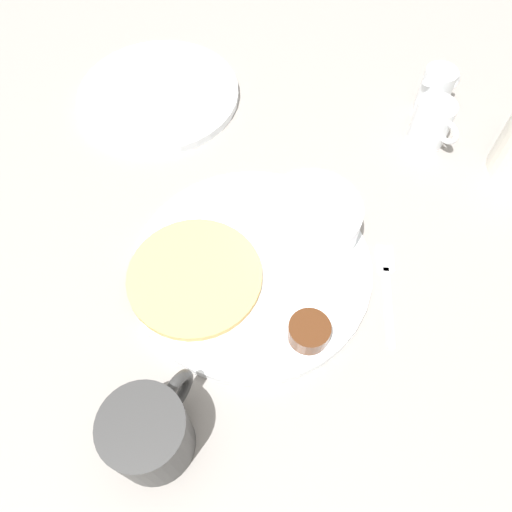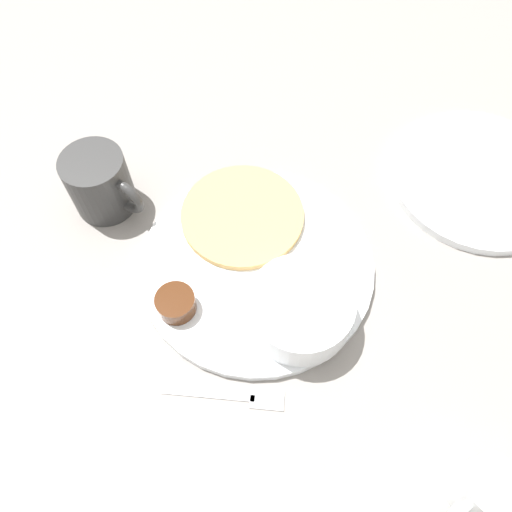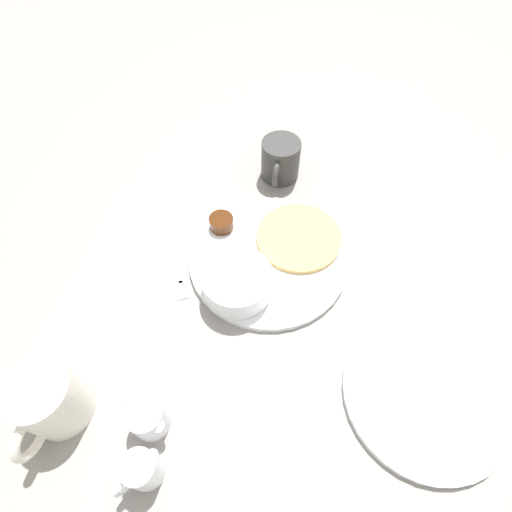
# 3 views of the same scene
# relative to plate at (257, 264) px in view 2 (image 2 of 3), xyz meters

# --- Properties ---
(ground_plane) EXTENTS (4.00, 4.00, 0.00)m
(ground_plane) POSITION_rel_plate_xyz_m (0.00, 0.00, -0.01)
(ground_plane) COLOR gray
(plate) EXTENTS (0.28, 0.28, 0.01)m
(plate) POSITION_rel_plate_xyz_m (0.00, 0.00, 0.00)
(plate) COLOR white
(plate) RESTS_ON ground_plane
(pancake_stack) EXTENTS (0.15, 0.15, 0.01)m
(pancake_stack) POSITION_rel_plate_xyz_m (-0.05, 0.04, 0.01)
(pancake_stack) COLOR tan
(pancake_stack) RESTS_ON plate
(bowl) EXTENTS (0.11, 0.11, 0.05)m
(bowl) POSITION_rel_plate_xyz_m (0.08, -0.03, 0.03)
(bowl) COLOR white
(bowl) RESTS_ON plate
(syrup_cup) EXTENTS (0.04, 0.04, 0.02)m
(syrup_cup) POSITION_rel_plate_xyz_m (-0.04, -0.10, 0.02)
(syrup_cup) COLOR #47230F
(syrup_cup) RESTS_ON plate
(butter_ramekin) EXTENTS (0.05, 0.05, 0.04)m
(butter_ramekin) POSITION_rel_plate_xyz_m (0.09, -0.05, 0.02)
(butter_ramekin) COLOR white
(butter_ramekin) RESTS_ON plate
(coffee_mug) EXTENTS (0.11, 0.08, 0.08)m
(coffee_mug) POSITION_rel_plate_xyz_m (-0.21, -0.04, 0.04)
(coffee_mug) COLOR #333333
(coffee_mug) RESTS_ON ground_plane
(creamer_pitcher_near) EXTENTS (0.05, 0.07, 0.06)m
(creamer_pitcher_near) POSITION_rel_plate_xyz_m (0.31, -0.07, 0.03)
(creamer_pitcher_near) COLOR white
(creamer_pitcher_near) RESTS_ON ground_plane
(fork) EXTENTS (0.12, 0.08, 0.00)m
(fork) POSITION_rel_plate_xyz_m (0.08, -0.14, -0.00)
(fork) COLOR silver
(fork) RESTS_ON ground_plane
(far_plate) EXTENTS (0.24, 0.24, 0.01)m
(far_plate) POSITION_rel_plate_xyz_m (0.16, 0.28, 0.00)
(far_plate) COLOR white
(far_plate) RESTS_ON ground_plane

